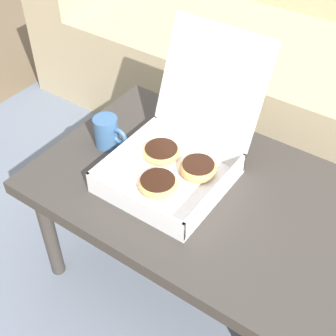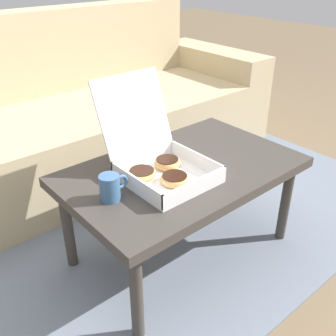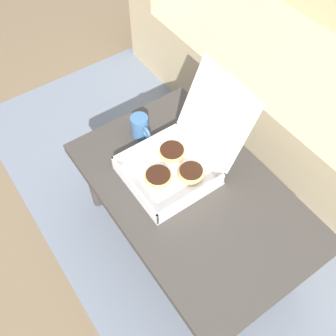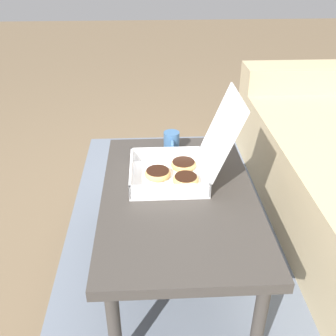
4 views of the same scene
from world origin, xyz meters
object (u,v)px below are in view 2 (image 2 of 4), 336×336
at_px(coffee_table, 182,177).
at_px(pastry_box, 158,160).
at_px(coffee_mug, 111,187).
at_px(couch, 67,124).

bearing_deg(coffee_table, pastry_box, 168.81).
relative_size(coffee_table, pastry_box, 2.26).
bearing_deg(pastry_box, coffee_table, -11.19).
relative_size(pastry_box, coffee_mug, 3.78).
xyz_separation_m(coffee_table, pastry_box, (-0.11, 0.02, 0.11)).
height_order(couch, coffee_mug, couch).
distance_m(couch, coffee_table, 1.00).
height_order(coffee_table, coffee_mug, coffee_mug).
distance_m(pastry_box, coffee_mug, 0.24).
height_order(couch, coffee_table, couch).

